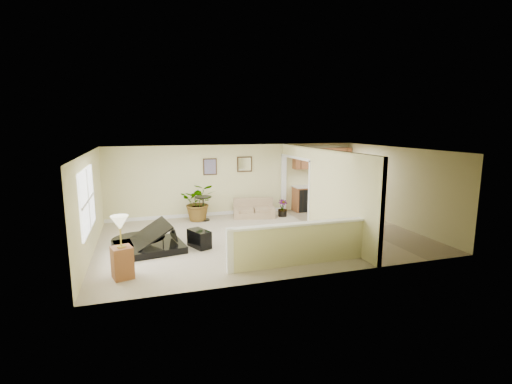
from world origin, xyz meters
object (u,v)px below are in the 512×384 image
object	(u,v)px
accent_table	(203,205)
palm_plant	(199,202)
loveseat	(253,208)
small_plant	(282,209)
piano_bench	(199,239)
piano	(146,224)
lamp_stand	(122,252)

from	to	relation	value
accent_table	palm_plant	xyz separation A→B (m)	(-0.14, 0.05, 0.10)
loveseat	small_plant	distance (m)	1.03
piano_bench	loveseat	bearing A→B (deg)	50.08
piano_bench	piano	bearing A→B (deg)	167.15
lamp_stand	loveseat	bearing A→B (deg)	46.01
palm_plant	small_plant	bearing A→B (deg)	-5.74
loveseat	small_plant	bearing A→B (deg)	-3.02
piano_bench	lamp_stand	distance (m)	2.42
accent_table	piano_bench	bearing A→B (deg)	-101.50
piano_bench	lamp_stand	world-z (taller)	lamp_stand
piano_bench	lamp_stand	xyz separation A→B (m)	(-1.84, -1.53, 0.34)
accent_table	small_plant	xyz separation A→B (m)	(2.76, -0.24, -0.27)
piano	loveseat	xyz separation A→B (m)	(3.64, 2.49, -0.34)
piano	small_plant	xyz separation A→B (m)	(4.63, 2.22, -0.40)
palm_plant	lamp_stand	world-z (taller)	lamp_stand
piano	loveseat	world-z (taller)	piano
palm_plant	small_plant	size ratio (longest dim) A/B	2.25
piano	piano_bench	distance (m)	1.41
piano	piano_bench	size ratio (longest dim) A/B	3.12
piano	small_plant	world-z (taller)	piano
piano_bench	palm_plant	xyz separation A→B (m)	(0.43, 2.81, 0.40)
piano	lamp_stand	bearing A→B (deg)	-115.60
piano	accent_table	size ratio (longest dim) A/B	2.61
small_plant	lamp_stand	size ratio (longest dim) A/B	0.44
loveseat	small_plant	size ratio (longest dim) A/B	2.68
lamp_stand	piano_bench	bearing A→B (deg)	39.83
accent_table	piano	bearing A→B (deg)	-127.22
piano_bench	loveseat	world-z (taller)	loveseat
loveseat	lamp_stand	size ratio (longest dim) A/B	1.18
palm_plant	piano	bearing A→B (deg)	-124.63
small_plant	loveseat	bearing A→B (deg)	164.55
accent_table	palm_plant	bearing A→B (deg)	160.07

